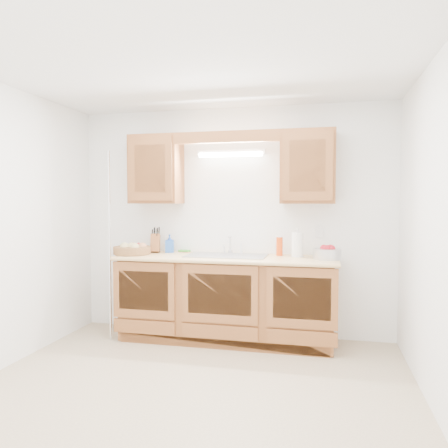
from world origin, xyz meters
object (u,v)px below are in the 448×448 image
(paper_towel, at_px, (297,245))
(apple_bowl, at_px, (327,253))
(fruit_basket, at_px, (132,249))
(knife_block, at_px, (155,243))

(paper_towel, distance_m, apple_bowl, 0.32)
(fruit_basket, bearing_deg, paper_towel, 4.85)
(apple_bowl, bearing_deg, knife_block, 174.79)
(fruit_basket, distance_m, paper_towel, 1.77)
(knife_block, xyz_separation_m, paper_towel, (1.59, -0.08, 0.02))
(fruit_basket, height_order, knife_block, knife_block)
(fruit_basket, height_order, paper_towel, paper_towel)
(fruit_basket, xyz_separation_m, paper_towel, (1.76, 0.15, 0.07))
(fruit_basket, xyz_separation_m, knife_block, (0.18, 0.23, 0.05))
(knife_block, relative_size, paper_towel, 0.99)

